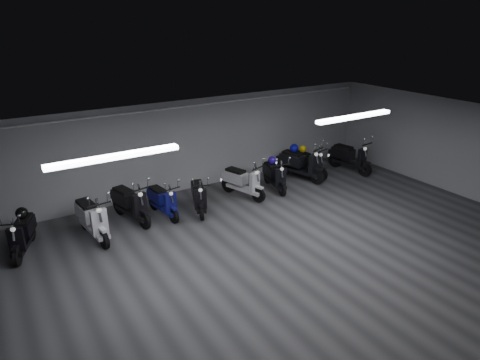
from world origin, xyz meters
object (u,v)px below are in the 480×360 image
helmet_3 (272,160)px  scooter_5 (199,191)px  scooter_2 (91,213)px  scooter_8 (301,159)px  helmet_1 (303,149)px  scooter_1 (21,229)px  scooter_4 (163,196)px  scooter_9 (308,158)px  helmet_0 (22,213)px  scooter_10 (351,152)px  scooter_3 (130,198)px  scooter_6 (243,176)px  scooter_7 (275,171)px  helmet_2 (294,148)px

helmet_3 → scooter_5: bearing=-171.9°
scooter_2 → helmet_3: (5.63, 0.40, 0.19)m
scooter_8 → helmet_1: size_ratio=7.80×
scooter_1 → scooter_4: size_ratio=1.02×
scooter_1 → scooter_9: (8.73, 0.36, 0.03)m
helmet_0 → scooter_5: bearing=-5.0°
scooter_1 → helmet_0: size_ratio=5.96×
scooter_9 → helmet_3: scooter_9 is taller
scooter_5 → scooter_10: 5.90m
scooter_1 → scooter_5: scooter_1 is taller
scooter_3 → scooter_4: bearing=-24.8°
scooter_6 → scooter_7: size_ratio=1.07×
helmet_1 → helmet_3: (-1.52, -0.36, -0.03)m
scooter_4 → scooter_7: scooter_7 is taller
scooter_6 → helmet_0: (-5.87, 0.18, 0.23)m
helmet_1 → helmet_2: 0.45m
scooter_1 → scooter_7: size_ratio=0.99×
scooter_5 → scooter_6: bearing=27.0°
scooter_4 → scooter_10: scooter_10 is taller
scooter_6 → helmet_0: 5.88m
scooter_4 → scooter_10: bearing=-8.7°
scooter_4 → scooter_5: bearing=-21.8°
scooter_1 → helmet_3: size_ratio=6.32×
scooter_4 → helmet_3: 3.73m
scooter_2 → helmet_3: scooter_2 is taller
scooter_6 → helmet_1: scooter_6 is taller
scooter_7 → helmet_0: 7.03m
scooter_1 → scooter_3: size_ratio=0.90×
scooter_3 → scooter_7: scooter_3 is taller
scooter_3 → scooter_4: size_ratio=1.13×
scooter_3 → helmet_1: scooter_3 is taller
scooter_2 → scooter_9: size_ratio=1.09×
scooter_6 → scooter_7: bearing=-18.9°
helmet_0 → helmet_2: 8.16m
scooter_4 → helmet_1: bearing=-2.1°
scooter_7 → scooter_8: (1.22, 0.25, 0.11)m
scooter_4 → scooter_5: (0.95, -0.24, 0.01)m
helmet_2 → scooter_7: bearing=-156.0°
scooter_4 → helmet_0: scooter_4 is taller
scooter_10 → helmet_0: (-10.20, 0.26, 0.19)m
scooter_1 → scooter_2: scooter_2 is taller
scooter_6 → helmet_3: scooter_6 is taller
scooter_2 → helmet_3: size_ratio=7.21×
scooter_4 → scooter_5: scooter_5 is taller
scooter_1 → scooter_2: size_ratio=0.88×
scooter_8 → scooter_1: bearing=163.4°
helmet_0 → scooter_2: bearing=-15.0°
scooter_2 → helmet_0: (-1.44, 0.38, 0.20)m
scooter_8 → scooter_10: scooter_8 is taller
scooter_9 → scooter_10: 1.61m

